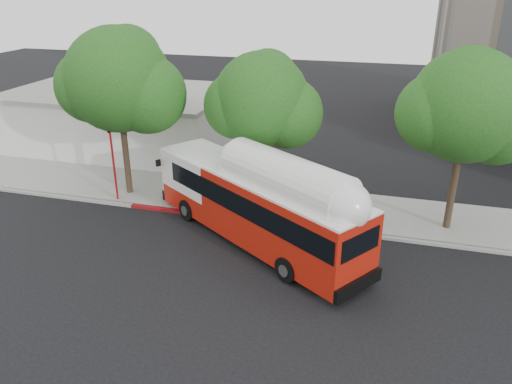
% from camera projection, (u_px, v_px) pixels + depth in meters
% --- Properties ---
extents(ground, '(120.00, 120.00, 0.00)m').
position_uv_depth(ground, '(248.00, 261.00, 22.92)').
color(ground, black).
rests_on(ground, ground).
extents(sidewalk, '(60.00, 5.00, 0.15)m').
position_uv_depth(sidewalk, '(280.00, 203.00, 28.64)').
color(sidewalk, gray).
rests_on(sidewalk, ground).
extents(curb_strip, '(60.00, 0.30, 0.15)m').
position_uv_depth(curb_strip, '(269.00, 223.00, 26.34)').
color(curb_strip, gray).
rests_on(curb_strip, ground).
extents(red_curb_segment, '(10.00, 0.32, 0.16)m').
position_uv_depth(red_curb_segment, '(215.00, 216.00, 27.07)').
color(red_curb_segment, maroon).
rests_on(red_curb_segment, ground).
extents(street_tree_left, '(6.67, 5.80, 9.74)m').
position_uv_depth(street_tree_left, '(126.00, 84.00, 27.30)').
color(street_tree_left, '#2D2116').
rests_on(street_tree_left, ground).
extents(street_tree_mid, '(5.75, 5.00, 8.62)m').
position_uv_depth(street_tree_mid, '(269.00, 104.00, 26.07)').
color(street_tree_mid, '#2D2116').
rests_on(street_tree_mid, ground).
extents(street_tree_right, '(6.21, 5.40, 9.18)m').
position_uv_depth(street_tree_right, '(476.00, 111.00, 23.29)').
color(street_tree_right, '#2D2116').
rests_on(street_tree_right, ground).
extents(low_commercial_bldg, '(16.20, 10.20, 4.25)m').
position_uv_depth(low_commercial_bldg, '(123.00, 118.00, 37.88)').
color(low_commercial_bldg, silver).
rests_on(low_commercial_bldg, ground).
extents(transit_bus, '(12.60, 9.62, 4.04)m').
position_uv_depth(transit_bus, '(256.00, 207.00, 23.89)').
color(transit_bus, '#AC190B').
rests_on(transit_bus, ground).
extents(signal_pole, '(0.13, 0.42, 4.43)m').
position_uv_depth(signal_pole, '(114.00, 165.00, 28.13)').
color(signal_pole, '#B11216').
rests_on(signal_pole, ground).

